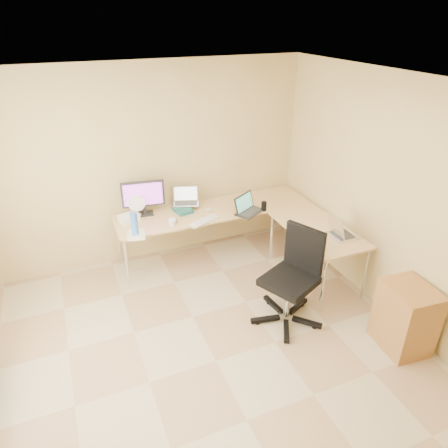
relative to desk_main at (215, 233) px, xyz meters
name	(u,v)px	position (x,y,z in m)	size (l,w,h in m)	color
floor	(216,361)	(-0.72, -1.85, -0.36)	(4.50, 4.50, 0.00)	tan
ceiling	(212,91)	(-0.72, -1.85, 2.24)	(4.50, 4.50, 0.00)	white
wall_back	(151,166)	(-0.72, 0.40, 0.93)	(4.50, 4.50, 0.00)	tan
wall_right	(405,208)	(1.38, -1.85, 0.93)	(4.50, 4.50, 0.00)	tan
desk_main	(215,233)	(0.00, 0.00, 0.00)	(2.65, 0.70, 0.73)	tan
desk_return	(315,253)	(0.98, -1.00, 0.00)	(0.70, 1.30, 0.73)	tan
monitor	(143,198)	(-0.90, 0.20, 0.60)	(0.54, 0.18, 0.47)	black
book_stack	(182,210)	(-0.42, 0.10, 0.39)	(0.20, 0.27, 0.05)	#19564B
laptop_center	(186,196)	(-0.33, 0.20, 0.52)	(0.35, 0.27, 0.23)	#A2A1AB
laptop_black	(250,204)	(0.38, -0.28, 0.48)	(0.38, 0.28, 0.24)	black
keyboard	(204,221)	(-0.26, -0.30, 0.37)	(0.43, 0.12, 0.02)	silver
mouse	(209,210)	(-0.10, -0.03, 0.38)	(0.11, 0.07, 0.04)	silver
mug	(172,223)	(-0.66, -0.26, 0.41)	(0.10, 0.10, 0.09)	white
cd_stack	(173,221)	(-0.62, -0.16, 0.38)	(0.12, 0.12, 0.03)	silver
water_bottle	(134,224)	(-1.13, -0.30, 0.51)	(0.08, 0.08, 0.29)	blue
papers	(136,234)	(-1.12, -0.30, 0.37)	(0.21, 0.30, 0.01)	#EBEACB
white_box	(129,218)	(-1.13, 0.09, 0.41)	(0.24, 0.17, 0.09)	white
desk_fan	(137,206)	(-1.00, 0.20, 0.50)	(0.22, 0.22, 0.28)	white
black_cup	(264,206)	(0.59, -0.30, 0.43)	(0.07, 0.07, 0.12)	black
laptop_return	(344,227)	(1.13, -1.28, 0.49)	(0.28, 0.36, 0.24)	silver
office_chair	(289,283)	(0.23, -1.58, 0.14)	(0.66, 0.66, 1.10)	black
cabinet	(405,317)	(1.13, -2.37, -0.01)	(0.42, 0.52, 0.72)	#A6502B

